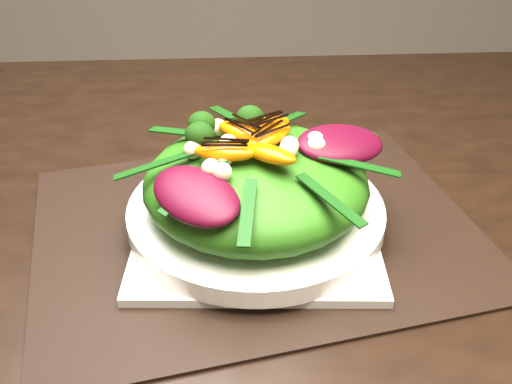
{
  "coord_description": "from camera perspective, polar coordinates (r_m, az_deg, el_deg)",
  "views": [
    {
      "loc": [
        0.11,
        -0.57,
        1.13
      ],
      "look_at": [
        0.14,
        -0.06,
        0.8
      ],
      "focal_mm": 42.0,
      "sensor_mm": 36.0,
      "label": 1
    }
  ],
  "objects": [
    {
      "name": "salad_bowl",
      "position": [
        0.62,
        0.0,
        -1.91
      ],
      "size": [
        0.3,
        0.3,
        0.02
      ],
      "primitive_type": "cylinder",
      "rotation": [
        0.0,
        0.0,
        0.16
      ],
      "color": "white",
      "rests_on": "plate_base"
    },
    {
      "name": "plate_base",
      "position": [
        0.63,
        0.0,
        -2.98
      ],
      "size": [
        0.26,
        0.26,
        0.01
      ],
      "primitive_type": "cube",
      "rotation": [
        0.0,
        0.0,
        -0.06
      ],
      "color": "white",
      "rests_on": "placemat"
    },
    {
      "name": "lettuce_mound",
      "position": [
        0.6,
        0.0,
        0.94
      ],
      "size": [
        0.24,
        0.24,
        0.08
      ],
      "primitive_type": "ellipsoid",
      "rotation": [
        0.0,
        0.0,
        0.04
      ],
      "color": "#2E6813",
      "rests_on": "salad_bowl"
    },
    {
      "name": "macadamia_nut",
      "position": [
        0.55,
        2.14,
        2.75
      ],
      "size": [
        0.02,
        0.02,
        0.02
      ],
      "primitive_type": "sphere",
      "rotation": [
        0.0,
        0.0,
        0.31
      ],
      "color": "#C1AE88",
      "rests_on": "lettuce_mound"
    },
    {
      "name": "dining_table",
      "position": [
        0.71,
        -11.32,
        -2.14
      ],
      "size": [
        1.6,
        0.9,
        0.75
      ],
      "primitive_type": "cube",
      "color": "black",
      "rests_on": "floor"
    },
    {
      "name": "placemat",
      "position": [
        0.64,
        -0.0,
        -3.46
      ],
      "size": [
        0.51,
        0.43,
        0.0
      ],
      "primitive_type": "cube",
      "rotation": [
        0.0,
        0.0,
        0.2
      ],
      "color": "black",
      "rests_on": "dining_table"
    },
    {
      "name": "broccoli_floret",
      "position": [
        0.62,
        -4.77,
        7.05
      ],
      "size": [
        0.05,
        0.05,
        0.04
      ],
      "primitive_type": "sphere",
      "rotation": [
        0.0,
        0.0,
        -0.34
      ],
      "color": "black",
      "rests_on": "lettuce_mound"
    },
    {
      "name": "balsamic_drizzle",
      "position": [
        0.59,
        -0.51,
        6.32
      ],
      "size": [
        0.04,
        0.01,
        0.0
      ],
      "primitive_type": "cube",
      "rotation": [
        0.0,
        0.0,
        0.11
      ],
      "color": "black",
      "rests_on": "orange_segment"
    },
    {
      "name": "radicchio_leaf",
      "position": [
        0.6,
        8.06,
        4.56
      ],
      "size": [
        0.11,
        0.09,
        0.02
      ],
      "primitive_type": "ellipsoid",
      "rotation": [
        0.0,
        0.0,
        0.3
      ],
      "color": "#3D0616",
      "rests_on": "lettuce_mound"
    },
    {
      "name": "orange_segment",
      "position": [
        0.6,
        -0.5,
        5.59
      ],
      "size": [
        0.06,
        0.03,
        0.02
      ],
      "primitive_type": "ellipsoid",
      "rotation": [
        0.0,
        0.0,
        0.11
      ],
      "color": "#D25803",
      "rests_on": "lettuce_mound"
    }
  ]
}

